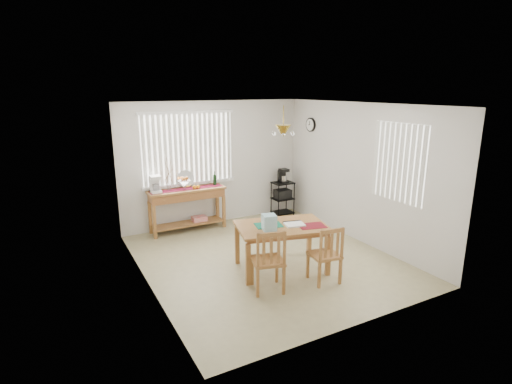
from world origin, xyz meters
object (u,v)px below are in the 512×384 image
dining_table (281,230)px  chair_left (268,261)px  wire_cart (283,195)px  chair_right (326,255)px  sideboard (188,199)px  cart_items (283,176)px

dining_table → chair_left: bearing=-135.9°
wire_cart → chair_left: bearing=-125.3°
wire_cart → chair_right: bearing=-111.0°
sideboard → chair_right: 3.34m
chair_left → chair_right: (0.89, -0.17, -0.03)m
wire_cart → dining_table: 2.89m
cart_items → chair_left: (-2.09, -2.97, -0.45)m
dining_table → wire_cart: bearing=57.5°
dining_table → sideboard: bearing=106.0°
chair_right → chair_left: bearing=169.2°
chair_left → chair_right: size_ratio=1.06×
cart_items → dining_table: cart_items is taller
sideboard → cart_items: bearing=-0.6°
cart_items → sideboard: bearing=179.4°
dining_table → chair_right: 0.81m
chair_left → wire_cart: bearing=54.7°
chair_right → sideboard: bearing=108.4°
cart_items → chair_left: size_ratio=0.33×
sideboard → chair_right: size_ratio=1.74×
sideboard → dining_table: (0.71, -2.46, 0.01)m
sideboard → cart_items: (2.25, -0.02, 0.26)m
sideboard → cart_items: size_ratio=4.91×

